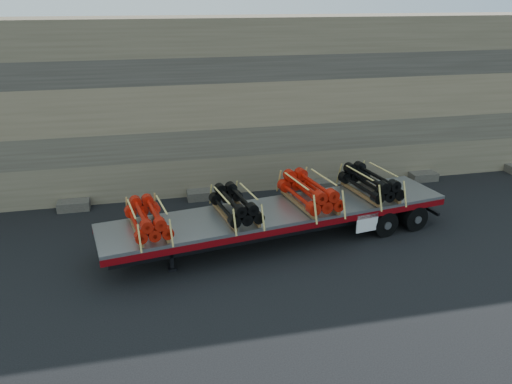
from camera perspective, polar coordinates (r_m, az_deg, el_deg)
ground at (r=17.02m, az=5.89°, el=-5.83°), size 120.00×120.00×0.00m
rock_wall at (r=21.78m, az=0.83°, el=10.25°), size 44.00×3.00×7.00m
trailer at (r=16.83m, az=2.69°, el=-3.81°), size 12.03×4.15×1.18m
bundle_front at (r=15.28m, az=-12.27°, el=-3.06°), size 1.42×2.31×0.77m
bundle_midfront at (r=15.89m, az=-2.37°, el=-1.53°), size 1.44×2.35×0.78m
bundle_midrear at (r=16.87m, az=6.13°, el=-0.02°), size 1.64×2.67×0.89m
bundle_rear at (r=18.08m, az=12.93°, el=0.99°), size 1.57×2.56×0.85m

